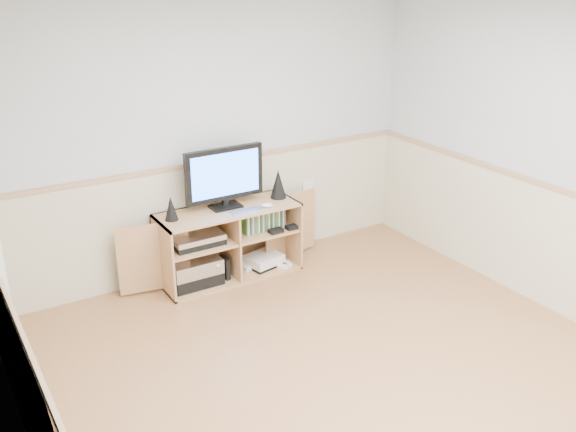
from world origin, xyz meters
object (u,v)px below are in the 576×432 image
at_px(media_cabinet, 227,240).
at_px(keyboard, 247,211).
at_px(game_consoles, 262,261).
at_px(monitor, 224,176).

relative_size(media_cabinet, keyboard, 6.93).
xyz_separation_m(keyboard, game_consoles, (0.22, 0.13, -0.59)).
relative_size(monitor, keyboard, 2.54).
relative_size(monitor, game_consoles, 1.57).
bearing_deg(game_consoles, keyboard, -149.46).
height_order(media_cabinet, game_consoles, media_cabinet).
bearing_deg(game_consoles, media_cabinet, 168.11).
height_order(monitor, game_consoles, monitor).
xyz_separation_m(media_cabinet, game_consoles, (0.33, -0.07, -0.26)).
distance_m(monitor, keyboard, 0.36).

